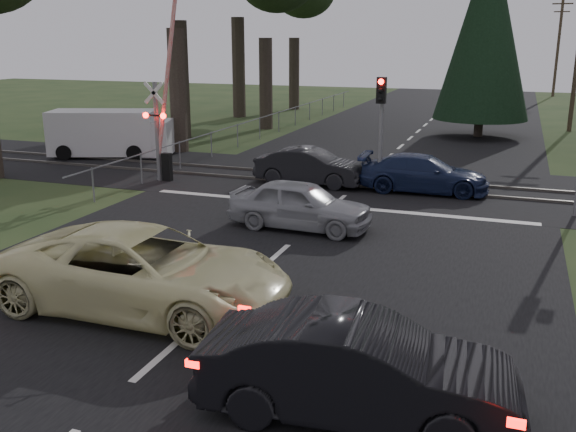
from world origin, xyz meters
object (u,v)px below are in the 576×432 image
at_px(dark_hatchback, 358,369).
at_px(silver_car, 300,205).
at_px(traffic_signal_center, 381,115).
at_px(utility_pole_far, 558,45).
at_px(dark_car_far, 310,167).
at_px(blue_sedan, 424,174).
at_px(cream_coupe, 144,271).
at_px(white_van, 113,133).
at_px(crossing_signal, 162,128).

distance_m(dark_hatchback, silver_car, 9.72).
bearing_deg(traffic_signal_center, utility_pole_far, 80.40).
distance_m(utility_pole_far, silver_car, 50.49).
height_order(dark_hatchback, dark_car_far, dark_hatchback).
distance_m(dark_hatchback, blue_sedan, 14.85).
relative_size(cream_coupe, white_van, 1.04).
relative_size(traffic_signal_center, dark_car_far, 0.98).
bearing_deg(crossing_signal, white_van, 141.95).
height_order(traffic_signal_center, blue_sedan, traffic_signal_center).
bearing_deg(traffic_signal_center, dark_car_far, 171.53).
relative_size(cream_coupe, silver_car, 1.45).
bearing_deg(cream_coupe, crossing_signal, 28.22).
distance_m(crossing_signal, dark_car_far, 5.88).
distance_m(traffic_signal_center, utility_pole_far, 44.99).
bearing_deg(traffic_signal_center, silver_car, -102.87).
height_order(silver_car, white_van, white_van).
relative_size(crossing_signal, cream_coupe, 1.15).
relative_size(blue_sedan, dark_car_far, 1.11).
bearing_deg(dark_hatchback, white_van, 37.66).
distance_m(crossing_signal, cream_coupe, 12.51).
bearing_deg(silver_car, cream_coupe, 173.28).
relative_size(traffic_signal_center, utility_pole_far, 0.46).
height_order(traffic_signal_center, silver_car, traffic_signal_center).
height_order(crossing_signal, white_van, crossing_signal).
height_order(crossing_signal, dark_car_far, crossing_signal).
bearing_deg(traffic_signal_center, dark_hatchback, -79.29).
bearing_deg(crossing_signal, blue_sedan, 8.84).
bearing_deg(utility_pole_far, white_van, -116.59).
relative_size(utility_pole_far, white_van, 1.54).
distance_m(crossing_signal, traffic_signal_center, 8.36).
relative_size(traffic_signal_center, silver_car, 0.98).
bearing_deg(blue_sedan, dark_car_far, 90.85).
bearing_deg(white_van, utility_pole_far, 44.19).
xyz_separation_m(silver_car, white_van, (-12.00, 8.22, 0.38)).
relative_size(silver_car, blue_sedan, 0.91).
bearing_deg(white_van, traffic_signal_center, -31.88).
distance_m(dark_car_far, white_van, 10.80).
relative_size(crossing_signal, dark_hatchback, 1.49).
xyz_separation_m(traffic_signal_center, dark_hatchback, (2.68, -14.17, -2.04)).
bearing_deg(dark_hatchback, cream_coupe, 59.95).
relative_size(dark_car_far, white_van, 0.71).
relative_size(utility_pole_far, silver_car, 2.14).
height_order(utility_pole_far, silver_car, utility_pole_far).
bearing_deg(white_van, crossing_signal, -57.28).
distance_m(traffic_signal_center, silver_car, 5.78).
bearing_deg(cream_coupe, blue_sedan, -17.44).
distance_m(silver_car, dark_car_far, 5.85).
bearing_deg(utility_pole_far, cream_coupe, -99.94).
relative_size(traffic_signal_center, blue_sedan, 0.89).
height_order(cream_coupe, silver_car, cream_coupe).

